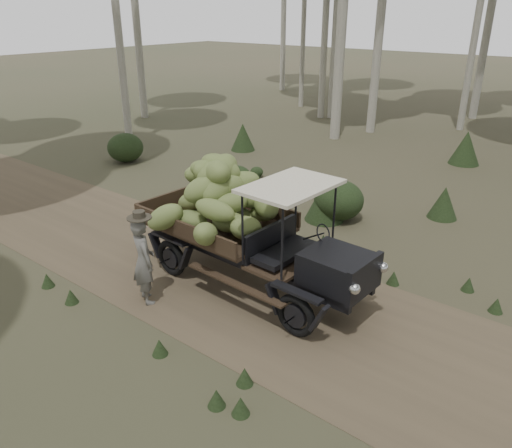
# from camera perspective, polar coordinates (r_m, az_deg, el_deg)

# --- Properties ---
(ground) EXTENTS (120.00, 120.00, 0.00)m
(ground) POSITION_cam_1_polar(r_m,az_deg,el_deg) (9.24, 9.29, -11.80)
(ground) COLOR #473D2B
(ground) RESTS_ON ground
(dirt_track) EXTENTS (70.00, 4.00, 0.01)m
(dirt_track) POSITION_cam_1_polar(r_m,az_deg,el_deg) (9.24, 9.29, -11.78)
(dirt_track) COLOR brown
(dirt_track) RESTS_ON ground
(banana_truck) EXTENTS (5.32, 2.85, 2.68)m
(banana_truck) POSITION_cam_1_polar(r_m,az_deg,el_deg) (10.07, -2.47, 1.73)
(banana_truck) COLOR black
(banana_truck) RESTS_ON ground
(farmer) EXTENTS (0.74, 0.62, 1.89)m
(farmer) POSITION_cam_1_polar(r_m,az_deg,el_deg) (9.73, -12.74, -4.01)
(farmer) COLOR #5D5B55
(farmer) RESTS_ON ground
(undergrowth) EXTENTS (23.30, 23.16, 1.38)m
(undergrowth) POSITION_cam_1_polar(r_m,az_deg,el_deg) (7.84, 0.59, -13.57)
(undergrowth) COLOR #233319
(undergrowth) RESTS_ON ground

